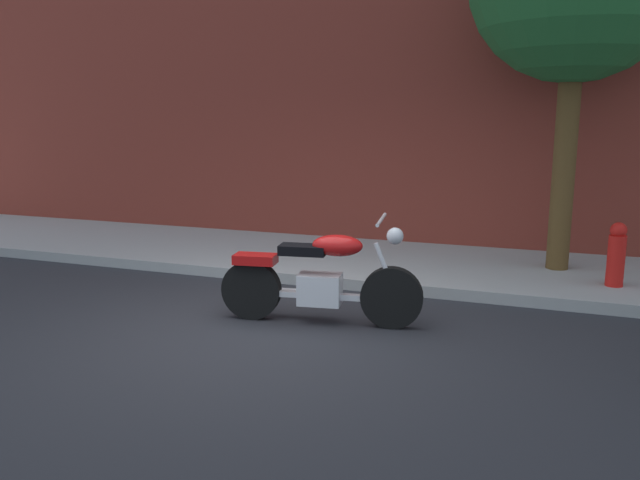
% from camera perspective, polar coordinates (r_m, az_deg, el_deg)
% --- Properties ---
extents(ground_plane, '(60.00, 60.00, 0.00)m').
position_cam_1_polar(ground_plane, '(6.48, -5.67, -8.13)').
color(ground_plane, '#28282D').
extents(sidewalk, '(18.01, 2.62, 0.14)m').
position_cam_1_polar(sidewalk, '(9.22, 2.61, -1.82)').
color(sidewalk, '#9F9F9F').
rests_on(sidewalk, ground).
extents(motorcycle, '(2.11, 0.70, 1.13)m').
position_cam_1_polar(motorcycle, '(6.57, -0.00, -3.63)').
color(motorcycle, black).
rests_on(motorcycle, ground).
extents(fire_hydrant, '(0.20, 0.20, 0.91)m').
position_cam_1_polar(fire_hydrant, '(8.27, 24.97, -1.63)').
color(fire_hydrant, red).
rests_on(fire_hydrant, ground).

